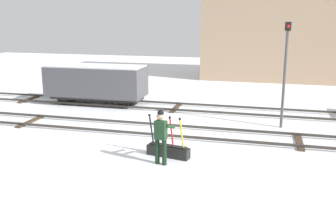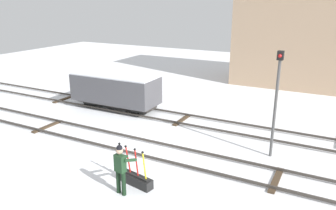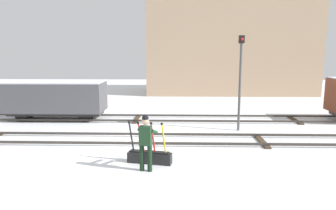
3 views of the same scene
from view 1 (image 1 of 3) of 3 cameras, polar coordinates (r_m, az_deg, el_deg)
ground_plane at (r=15.87m, az=-2.30°, el=-4.07°), size 60.00×60.00×0.00m
track_main_line at (r=15.84m, az=-2.30°, el=-3.69°), size 44.00×1.94×0.18m
track_siding_near at (r=19.77m, az=1.20°, el=-0.26°), size 44.00×1.94×0.18m
switch_lever_frame at (r=13.06m, az=0.01°, el=-6.77°), size 1.56×0.64×1.45m
rail_worker at (r=12.16m, az=-1.05°, el=-4.35°), size 0.63×0.75×1.83m
signal_post at (r=16.66m, az=17.38°, el=5.74°), size 0.24×0.32×4.52m
apartment_building at (r=30.86m, az=19.89°, el=13.49°), size 15.00×5.53×10.54m
freight_car_back_track at (r=21.01m, az=-10.86°, el=3.49°), size 5.39×2.07×2.15m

